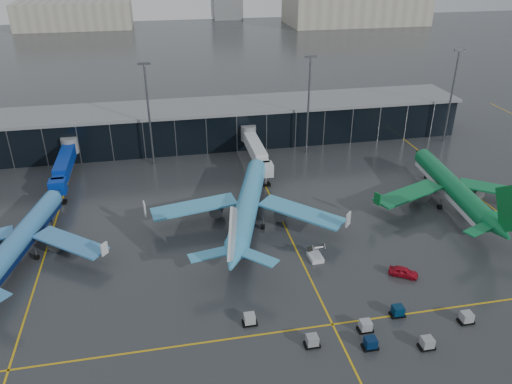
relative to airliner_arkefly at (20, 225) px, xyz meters
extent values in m
plane|color=#282B2D|center=(38.24, -13.74, -5.93)|extent=(600.00, 600.00, 0.00)
cube|color=black|center=(38.24, 48.26, -0.93)|extent=(140.00, 16.00, 10.00)
cube|color=slate|center=(38.24, 48.26, 4.37)|extent=(142.00, 17.00, 0.80)
cylinder|color=#595B60|center=(3.24, 39.76, -0.73)|extent=(4.00, 4.00, 4.00)
cube|color=navy|center=(3.24, 26.26, -1.53)|extent=(3.00, 24.00, 3.00)
cylinder|color=#595B60|center=(3.24, 18.76, -4.63)|extent=(1.00, 1.00, 2.60)
cylinder|color=#595B60|center=(48.24, 39.76, -0.73)|extent=(4.00, 4.00, 4.00)
cube|color=silver|center=(48.24, 26.26, -1.53)|extent=(3.00, 24.00, 3.00)
cylinder|color=#595B60|center=(48.24, 18.76, -4.63)|extent=(1.00, 1.00, 2.60)
cylinder|color=#595B60|center=(23.24, 36.26, 6.57)|extent=(0.50, 0.50, 25.00)
cube|color=#595B60|center=(23.24, 36.26, 19.27)|extent=(3.00, 0.40, 0.60)
cylinder|color=#595B60|center=(63.24, 36.26, 6.57)|extent=(0.50, 0.50, 25.00)
cube|color=#595B60|center=(63.24, 36.26, 19.27)|extent=(3.00, 0.40, 0.60)
cylinder|color=#595B60|center=(103.24, 36.26, 6.57)|extent=(0.50, 0.50, 25.00)
cube|color=#595B60|center=(103.24, 36.26, 19.27)|extent=(3.00, 0.40, 0.60)
cube|color=#B2AD99|center=(158.24, 246.26, 3.07)|extent=(90.00, 42.00, 18.00)
cube|color=#B2AD99|center=(-21.76, 266.26, 2.07)|extent=(70.00, 38.00, 16.00)
cube|color=#B2AD99|center=(78.24, 286.26, 5.07)|extent=(20.00, 20.00, 22.00)
cube|color=gold|center=(3.24, 6.26, -5.92)|extent=(0.30, 120.00, 0.02)
cube|color=gold|center=(48.24, 6.26, -5.92)|extent=(0.30, 120.00, 0.02)
cube|color=gold|center=(93.24, 6.26, -5.92)|extent=(0.30, 120.00, 0.02)
cube|color=gold|center=(48.24, -28.74, -5.92)|extent=(220.00, 0.30, 0.02)
cube|color=black|center=(52.45, -30.86, -5.75)|extent=(2.20, 1.50, 0.36)
cube|color=#919499|center=(52.45, -30.86, -4.98)|extent=(1.60, 1.50, 1.50)
cube|color=black|center=(58.49, -28.75, -5.75)|extent=(2.20, 1.50, 0.36)
cube|color=#04203C|center=(58.49, -28.75, -4.98)|extent=(1.60, 1.50, 1.50)
cube|color=black|center=(59.52, -35.76, -5.75)|extent=(2.20, 1.50, 0.36)
cube|color=gray|center=(59.52, -35.76, -4.98)|extent=(1.60, 1.50, 1.50)
cube|color=black|center=(67.82, -32.11, -5.75)|extent=(2.20, 1.50, 0.36)
cube|color=gray|center=(67.82, -32.11, -4.98)|extent=(1.60, 1.50, 1.50)
cube|color=black|center=(43.98, -32.24, -5.75)|extent=(2.20, 1.50, 0.36)
cube|color=gray|center=(43.98, -32.24, -4.98)|extent=(1.60, 1.50, 1.50)
cube|color=black|center=(36.22, -26.20, -5.75)|extent=(2.20, 1.50, 0.36)
cube|color=#969B9F|center=(36.22, -26.20, -4.98)|extent=(1.60, 1.50, 1.50)
cube|color=black|center=(51.79, -34.26, -5.75)|extent=(2.20, 1.50, 0.36)
cube|color=#04193A|center=(51.79, -34.26, -4.98)|extent=(1.60, 1.50, 1.50)
cube|color=silver|center=(50.77, -12.05, -5.53)|extent=(2.36, 3.31, 0.80)
cube|color=silver|center=(50.77, -12.05, -3.63)|extent=(1.74, 2.91, 2.29)
imported|color=#AD0D1F|center=(63.84, -19.69, -5.11)|extent=(5.12, 4.23, 1.65)
camera|label=1|loc=(26.06, -82.20, 45.06)|focal=35.00mm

